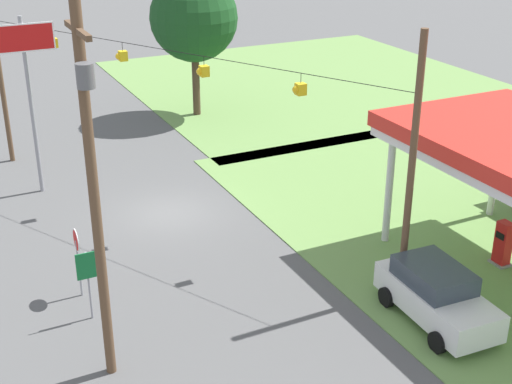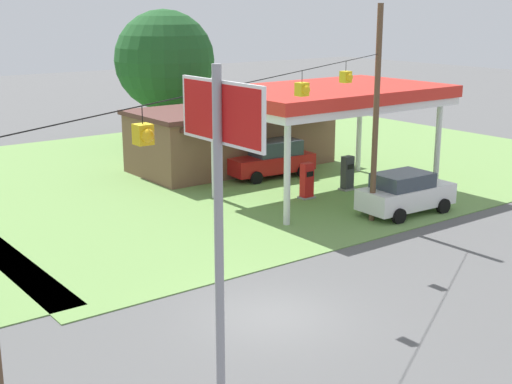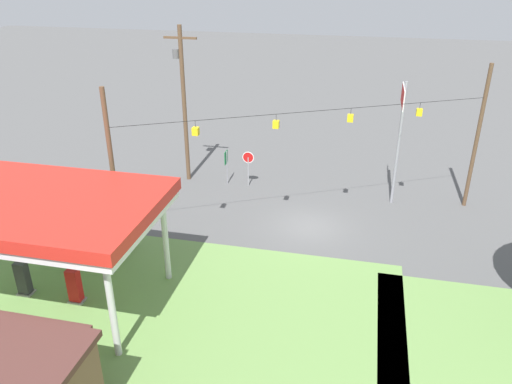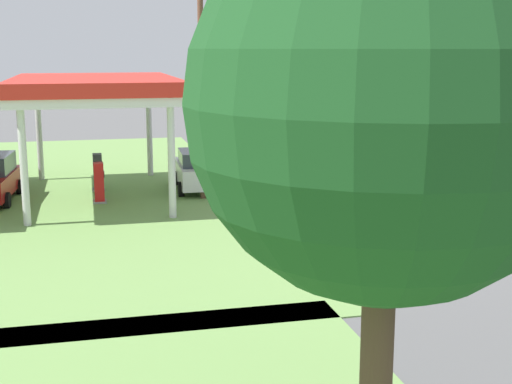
{
  "view_description": "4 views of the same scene",
  "coord_description": "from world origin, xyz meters",
  "px_view_note": "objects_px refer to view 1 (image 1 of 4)",
  "views": [
    {
      "loc": [
        26.03,
        -8.7,
        12.96
      ],
      "look_at": [
        2.24,
        2.96,
        1.3
      ],
      "focal_mm": 50.0,
      "sensor_mm": 36.0,
      "label": 1
    },
    {
      "loc": [
        -12.03,
        -15.12,
        8.82
      ],
      "look_at": [
        2.51,
        4.11,
        2.53
      ],
      "focal_mm": 50.0,
      "sensor_mm": 36.0,
      "label": 2
    },
    {
      "loc": [
        -2.63,
        25.68,
        14.34
      ],
      "look_at": [
        2.81,
        1.57,
        2.68
      ],
      "focal_mm": 35.0,
      "sensor_mm": 36.0,
      "label": 3
    },
    {
      "loc": [
        -20.53,
        9.76,
        6.43
      ],
      "look_at": [
        2.58,
        4.25,
        1.61
      ],
      "focal_mm": 50.0,
      "sensor_mm": 36.0,
      "label": 4
    }
  ],
  "objects_px": {
    "fuel_pump_near": "(503,245)",
    "stop_sign_roadside": "(77,248)",
    "route_sign": "(88,272)",
    "tree_west_verge": "(194,18)",
    "utility_pole_main": "(93,184)",
    "stop_sign_overhead": "(27,67)",
    "car_at_pumps_front": "(436,294)"
  },
  "relations": [
    {
      "from": "car_at_pumps_front",
      "to": "tree_west_verge",
      "type": "bearing_deg",
      "value": 179.42
    },
    {
      "from": "stop_sign_overhead",
      "to": "utility_pole_main",
      "type": "bearing_deg",
      "value": -2.89
    },
    {
      "from": "tree_west_verge",
      "to": "route_sign",
      "type": "bearing_deg",
      "value": -30.63
    },
    {
      "from": "stop_sign_roadside",
      "to": "utility_pole_main",
      "type": "bearing_deg",
      "value": 177.26
    },
    {
      "from": "fuel_pump_near",
      "to": "stop_sign_roadside",
      "type": "bearing_deg",
      "value": -108.16
    },
    {
      "from": "car_at_pumps_front",
      "to": "utility_pole_main",
      "type": "relative_size",
      "value": 0.43
    },
    {
      "from": "car_at_pumps_front",
      "to": "stop_sign_roadside",
      "type": "distance_m",
      "value": 11.72
    },
    {
      "from": "route_sign",
      "to": "tree_west_verge",
      "type": "height_order",
      "value": "tree_west_verge"
    },
    {
      "from": "fuel_pump_near",
      "to": "car_at_pumps_front",
      "type": "height_order",
      "value": "car_at_pumps_front"
    },
    {
      "from": "fuel_pump_near",
      "to": "tree_west_verge",
      "type": "relative_size",
      "value": 0.21
    },
    {
      "from": "utility_pole_main",
      "to": "tree_west_verge",
      "type": "bearing_deg",
      "value": 152.5
    },
    {
      "from": "route_sign",
      "to": "utility_pole_main",
      "type": "xyz_separation_m",
      "value": [
        2.93,
        -0.19,
        4.16
      ]
    },
    {
      "from": "stop_sign_roadside",
      "to": "stop_sign_overhead",
      "type": "xyz_separation_m",
      "value": [
        -9.56,
        0.49,
        3.89
      ]
    },
    {
      "from": "stop_sign_roadside",
      "to": "tree_west_verge",
      "type": "relative_size",
      "value": 0.3
    },
    {
      "from": "car_at_pumps_front",
      "to": "tree_west_verge",
      "type": "distance_m",
      "value": 24.1
    },
    {
      "from": "fuel_pump_near",
      "to": "route_sign",
      "type": "relative_size",
      "value": 0.72
    },
    {
      "from": "stop_sign_roadside",
      "to": "utility_pole_main",
      "type": "distance_m",
      "value": 6.04
    },
    {
      "from": "car_at_pumps_front",
      "to": "route_sign",
      "type": "bearing_deg",
      "value": -114.03
    },
    {
      "from": "fuel_pump_near",
      "to": "route_sign",
      "type": "xyz_separation_m",
      "value": [
        -3.13,
        -14.28,
        0.89
      ]
    },
    {
      "from": "fuel_pump_near",
      "to": "utility_pole_main",
      "type": "distance_m",
      "value": 15.32
    },
    {
      "from": "stop_sign_roadside",
      "to": "utility_pole_main",
      "type": "relative_size",
      "value": 0.24
    },
    {
      "from": "stop_sign_roadside",
      "to": "utility_pole_main",
      "type": "height_order",
      "value": "utility_pole_main"
    },
    {
      "from": "car_at_pumps_front",
      "to": "route_sign",
      "type": "xyz_separation_m",
      "value": [
        -4.89,
        -9.79,
        0.75
      ]
    },
    {
      "from": "stop_sign_roadside",
      "to": "route_sign",
      "type": "relative_size",
      "value": 1.04
    },
    {
      "from": "stop_sign_roadside",
      "to": "tree_west_verge",
      "type": "distance_m",
      "value": 20.77
    },
    {
      "from": "route_sign",
      "to": "stop_sign_overhead",
      "type": "bearing_deg",
      "value": 177.3
    },
    {
      "from": "car_at_pumps_front",
      "to": "stop_sign_overhead",
      "type": "distance_m",
      "value": 19.08
    },
    {
      "from": "fuel_pump_near",
      "to": "utility_pole_main",
      "type": "bearing_deg",
      "value": -90.8
    },
    {
      "from": "car_at_pumps_front",
      "to": "utility_pole_main",
      "type": "bearing_deg",
      "value": -98.62
    },
    {
      "from": "stop_sign_overhead",
      "to": "tree_west_verge",
      "type": "height_order",
      "value": "tree_west_verge"
    },
    {
      "from": "tree_west_verge",
      "to": "stop_sign_roadside",
      "type": "bearing_deg",
      "value": -32.78
    },
    {
      "from": "route_sign",
      "to": "tree_west_verge",
      "type": "xyz_separation_m",
      "value": [
        -18.69,
        11.07,
        4.03
      ]
    }
  ]
}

